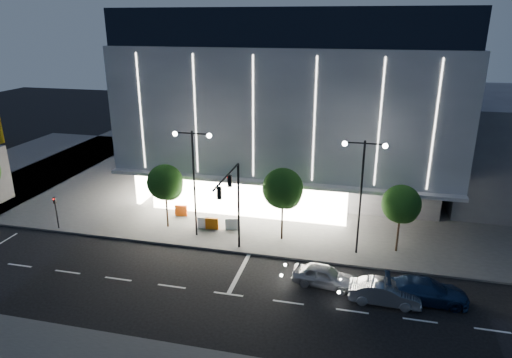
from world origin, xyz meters
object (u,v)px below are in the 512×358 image
object	(u,v)px
street_lamp_east	(362,181)
ped_signal_far	(56,209)
tree_left	(166,184)
car_second	(384,293)
traffic_mast	(233,196)
barrier_b	(204,223)
tree_right	(401,206)
barrier_d	(232,224)
car_third	(426,291)
car_lead	(324,276)
street_lamp_west	(194,169)
barrier_a	(181,211)
tree_mid	(283,191)
barrier_c	(212,224)

from	to	relation	value
street_lamp_east	ped_signal_far	size ratio (longest dim) A/B	3.00
tree_left	car_second	xyz separation A→B (m)	(17.88, -7.11, -3.30)
traffic_mast	barrier_b	distance (m)	7.11
tree_right	barrier_b	xyz separation A→B (m)	(-15.86, 0.41, -3.23)
tree_left	barrier_d	distance (m)	6.50
traffic_mast	barrier_b	bearing A→B (deg)	133.12
car_third	ped_signal_far	bearing A→B (deg)	81.34
street_lamp_east	car_lead	world-z (taller)	street_lamp_east
street_lamp_east	street_lamp_west	bearing A→B (deg)	180.00
car_third	barrier_a	size ratio (longest dim) A/B	4.72
traffic_mast	ped_signal_far	size ratio (longest dim) A/B	2.36
tree_left	barrier_a	xyz separation A→B (m)	(0.22, 2.39, -3.38)
tree_mid	car_lead	distance (m)	8.01
tree_mid	street_lamp_west	bearing A→B (deg)	-171.74
car_lead	barrier_a	distance (m)	16.07
street_lamp_west	barrier_d	size ratio (longest dim) A/B	8.18
car_second	tree_right	bearing A→B (deg)	-7.86
tree_right	barrier_a	distance (m)	19.21
ped_signal_far	street_lamp_west	bearing A→B (deg)	7.13
tree_right	barrier_c	world-z (taller)	tree_right
car_third	car_lead	bearing A→B (deg)	85.63
barrier_d	tree_right	bearing A→B (deg)	-18.46
street_lamp_east	tree_right	size ratio (longest dim) A/B	1.63
traffic_mast	ped_signal_far	xyz separation A→B (m)	(-16.00, 1.16, -3.14)
barrier_c	street_lamp_west	bearing A→B (deg)	-129.31
ped_signal_far	tree_right	bearing A→B (deg)	5.14
street_lamp_east	tree_mid	bearing A→B (deg)	170.31
traffic_mast	street_lamp_west	size ratio (longest dim) A/B	0.79
traffic_mast	tree_mid	size ratio (longest dim) A/B	1.15
car_third	barrier_d	bearing A→B (deg)	63.54
traffic_mast	barrier_b	xyz separation A→B (m)	(-3.83, 4.09, -4.38)
ped_signal_far	tree_left	size ratio (longest dim) A/B	0.52
street_lamp_east	ped_signal_far	world-z (taller)	street_lamp_east
street_lamp_east	barrier_c	size ratio (longest dim) A/B	8.18
barrier_d	traffic_mast	bearing A→B (deg)	-86.95
traffic_mast	tree_right	xyz separation A→B (m)	(12.03, 3.68, -1.14)
traffic_mast	car_second	size ratio (longest dim) A/B	1.59
car_third	barrier_b	size ratio (longest dim) A/B	4.72
tree_left	car_third	distance (m)	21.67
tree_left	car_third	bearing A→B (deg)	-17.12
street_lamp_east	tree_left	bearing A→B (deg)	176.35
street_lamp_west	tree_mid	xyz separation A→B (m)	(7.03, 1.02, -1.62)
barrier_b	tree_right	bearing A→B (deg)	-10.83
barrier_a	barrier_b	distance (m)	3.53
tree_left	barrier_b	distance (m)	4.64
street_lamp_east	tree_mid	world-z (taller)	street_lamp_east
street_lamp_west	car_second	bearing A→B (deg)	-22.23
car_second	barrier_a	xyz separation A→B (m)	(-17.66, 9.50, -0.08)
barrier_d	barrier_c	bearing A→B (deg)	175.84
barrier_d	barrier_b	bearing A→B (deg)	171.77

